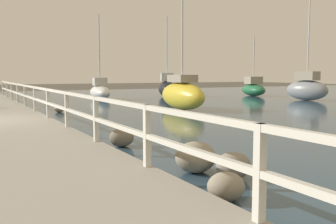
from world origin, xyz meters
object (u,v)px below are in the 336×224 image
sailboat_black (167,87)px  sailboat_white (100,91)px  sailboat_gray (307,88)px  sailboat_yellow (182,94)px  sailboat_green (253,88)px

sailboat_black → sailboat_white: size_ratio=1.05×
sailboat_gray → sailboat_black: sailboat_gray is taller
sailboat_gray → sailboat_black: (-6.48, 8.32, -0.09)m
sailboat_yellow → sailboat_black: bearing=71.8°
sailboat_white → sailboat_gray: bearing=-24.4°
sailboat_yellow → sailboat_gray: sailboat_gray is taller
sailboat_black → sailboat_white: 5.80m
sailboat_gray → sailboat_green: size_ratio=1.52×
sailboat_gray → sailboat_green: bearing=76.4°
sailboat_green → sailboat_black: bearing=-179.8°
sailboat_gray → sailboat_green: sailboat_gray is taller
sailboat_yellow → sailboat_gray: 11.26m
sailboat_gray → sailboat_black: bearing=118.0°
sailboat_yellow → sailboat_green: sailboat_yellow is taller
sailboat_black → sailboat_white: (-5.76, -0.73, -0.16)m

